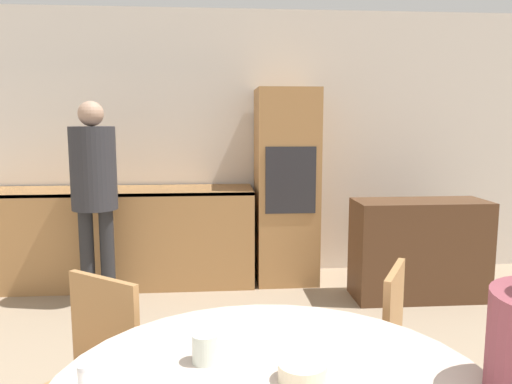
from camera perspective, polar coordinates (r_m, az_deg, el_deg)
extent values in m
cube|color=silver|center=(5.01, -1.72, 5.50)|extent=(6.69, 0.05, 2.60)
cube|color=#AD7A47|center=(4.87, -15.80, -4.97)|extent=(2.58, 0.60, 0.90)
cube|color=black|center=(4.79, -16.00, 0.13)|extent=(2.58, 0.60, 0.03)
cube|color=#AD7A47|center=(4.75, 3.44, 0.67)|extent=(0.57, 0.58, 1.83)
cube|color=#28282D|center=(4.45, 3.99, 1.34)|extent=(0.45, 0.01, 0.60)
cube|color=#51331E|center=(4.56, 18.13, -6.27)|extent=(1.13, 0.45, 0.86)
cube|color=#AD7A47|center=(2.23, -16.92, -14.80)|extent=(0.32, 0.25, 0.45)
cylinder|color=#AD7A47|center=(2.73, 7.95, -20.75)|extent=(0.04, 0.04, 0.43)
cube|color=#AD7A47|center=(2.45, 10.70, -18.39)|extent=(0.54, 0.54, 0.02)
cube|color=#AD7A47|center=(2.33, 15.41, -13.77)|extent=(0.21, 0.35, 0.45)
cylinder|color=#262628|center=(4.41, -18.72, -7.07)|extent=(0.12, 0.12, 0.81)
cylinder|color=#262628|center=(4.38, -16.61, -7.11)|extent=(0.12, 0.12, 0.81)
cylinder|color=#2D2D33|center=(4.27, -18.10, 2.59)|extent=(0.37, 0.37, 0.68)
sphere|color=tan|center=(4.25, -18.36, 8.50)|extent=(0.20, 0.20, 0.20)
cylinder|color=silver|center=(1.65, -5.89, -17.35)|extent=(0.08, 0.08, 0.09)
cylinder|color=beige|center=(1.55, 5.29, -19.82)|extent=(0.14, 0.14, 0.05)
cylinder|color=white|center=(1.55, -19.07, -19.91)|extent=(0.03, 0.03, 0.07)
cylinder|color=silver|center=(1.53, -19.15, -18.46)|extent=(0.03, 0.03, 0.01)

